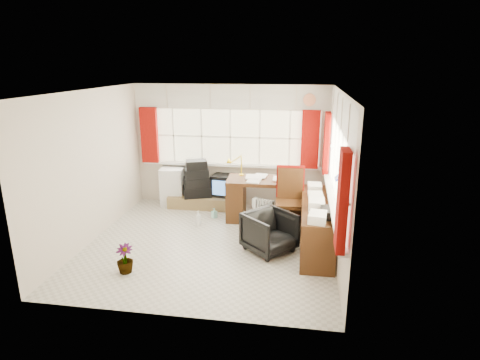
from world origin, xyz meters
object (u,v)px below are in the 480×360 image
object	(u,v)px
credenza	(316,224)
crt_tv	(225,185)
task_chair	(290,198)
tv_bench	(203,201)
office_chair	(270,232)
desk	(264,197)
radiator	(264,216)
desk_lamp	(241,161)
mini_fridge	(173,186)

from	to	relation	value
credenza	crt_tv	distance (m)	2.44
task_chair	credenza	size ratio (longest dim) A/B	0.60
tv_bench	office_chair	bearing A→B (deg)	-49.65
credenza	tv_bench	distance (m)	2.75
desk	office_chair	bearing A→B (deg)	-80.79
desk	credenza	xyz separation A→B (m)	(0.95, -1.02, -0.05)
tv_bench	crt_tv	distance (m)	0.58
desk	crt_tv	size ratio (longest dim) A/B	2.58
office_chair	radiator	xyz separation A→B (m)	(-0.18, 0.95, -0.11)
task_chair	credenza	bearing A→B (deg)	-48.03
desk_lamp	mini_fridge	xyz separation A→B (m)	(-1.52, 0.36, -0.69)
task_chair	tv_bench	distance (m)	2.15
task_chair	crt_tv	size ratio (longest dim) A/B	2.15
desk	crt_tv	distance (m)	1.06
office_chair	mini_fridge	distance (m)	2.91
crt_tv	tv_bench	bearing A→B (deg)	-168.06
task_chair	radiator	world-z (taller)	task_chair
desk	desk_lamp	bearing A→B (deg)	155.39
radiator	credenza	xyz separation A→B (m)	(0.91, -0.65, 0.17)
task_chair	office_chair	bearing A→B (deg)	-109.22
task_chair	desk_lamp	bearing A→B (deg)	142.95
task_chair	tv_bench	bearing A→B (deg)	150.94
desk_lamp	tv_bench	size ratio (longest dim) A/B	0.28
task_chair	tv_bench	xyz separation A→B (m)	(-1.82, 1.01, -0.51)
task_chair	office_chair	xyz separation A→B (m)	(-0.28, -0.80, -0.31)
desk	mini_fridge	distance (m)	2.08
desk	radiator	size ratio (longest dim) A/B	2.68
desk	radiator	world-z (taller)	desk
desk_lamp	task_chair	bearing A→B (deg)	-37.05
desk_lamp	tv_bench	distance (m)	1.32
desk	mini_fridge	xyz separation A→B (m)	(-1.99, 0.58, -0.05)
desk	mini_fridge	size ratio (longest dim) A/B	1.80
credenza	crt_tv	world-z (taller)	credenza
task_chair	mini_fridge	xyz separation A→B (m)	(-2.49, 1.09, -0.23)
radiator	mini_fridge	bearing A→B (deg)	154.98
task_chair	radiator	bearing A→B (deg)	162.29
mini_fridge	tv_bench	bearing A→B (deg)	-6.87
desk_lamp	office_chair	distance (m)	1.84
task_chair	office_chair	size ratio (longest dim) A/B	1.68
desk	tv_bench	size ratio (longest dim) A/B	1.02
desk	tv_bench	world-z (taller)	desk
mini_fridge	desk	bearing A→B (deg)	-16.22
office_chair	tv_bench	distance (m)	2.39
task_chair	mini_fridge	world-z (taller)	task_chair
desk_lamp	radiator	bearing A→B (deg)	-48.82
tv_bench	crt_tv	bearing A→B (deg)	11.94
desk_lamp	task_chair	xyz separation A→B (m)	(0.97, -0.73, -0.45)
desk	task_chair	bearing A→B (deg)	-46.13
desk_lamp	tv_bench	bearing A→B (deg)	161.73
office_chair	mini_fridge	world-z (taller)	mini_fridge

